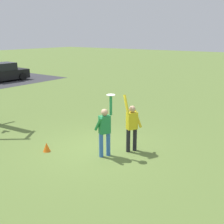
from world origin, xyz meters
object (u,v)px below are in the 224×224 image
(person_catcher, at_px, (105,128))
(field_cone_orange, at_px, (47,147))
(frisbee_disc, at_px, (111,95))
(parked_car_black, at_px, (3,73))
(person_defender, at_px, (132,125))

(person_catcher, bearing_deg, field_cone_orange, 145.04)
(frisbee_disc, relative_size, parked_car_black, 0.07)
(person_defender, relative_size, field_cone_orange, 6.39)
(parked_car_black, bearing_deg, field_cone_orange, -115.16)
(person_catcher, height_order, person_defender, person_catcher)
(frisbee_disc, height_order, field_cone_orange, frisbee_disc)
(frisbee_disc, distance_m, field_cone_orange, 2.99)
(person_defender, height_order, frisbee_disc, frisbee_disc)
(person_catcher, distance_m, frisbee_disc, 1.13)
(person_defender, xyz_separation_m, frisbee_disc, (-0.69, 0.39, 1.11))
(person_catcher, relative_size, frisbee_disc, 7.38)
(person_defender, height_order, field_cone_orange, person_defender)
(parked_car_black, xyz_separation_m, field_cone_orange, (-8.14, -14.83, -0.57))
(person_catcher, distance_m, parked_car_black, 18.22)
(person_defender, bearing_deg, frisbee_disc, 0.00)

